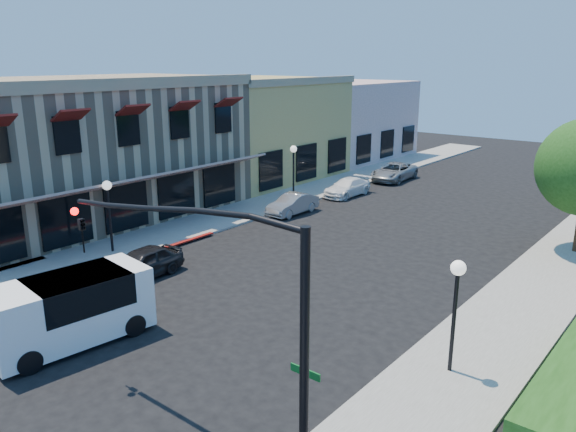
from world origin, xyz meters
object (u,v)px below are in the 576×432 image
Objects in this scene: signal_mast_arm at (227,292)px; parked_car_d at (394,172)px; white_van at (67,307)px; parked_car_a at (142,264)px; lamppost_left_near at (108,198)px; lamppost_right_near at (457,288)px; parked_car_c at (347,187)px; street_name_sign at (305,400)px; lamppost_left_far at (294,158)px; parked_car_b at (292,204)px.

signal_mast_arm reaches higher than parked_car_d.
white_van is (-7.84, 0.45, -2.79)m from signal_mast_arm.
signal_mast_arm is at bearing -31.49° from parked_car_a.
lamppost_left_near is at bearing 159.86° from parked_car_a.
signal_mast_arm is 7.15m from lamppost_right_near.
parked_car_c is 0.85× the size of parked_car_d.
parked_car_c is at bearing 100.37° from white_van.
street_name_sign is 0.65× the size of parked_car_a.
lamppost_left_near reaches higher than parked_car_d.
lamppost_left_far is 0.93× the size of parked_car_a.
lamppost_left_far is at bearing -106.63° from parked_car_d.
parked_car_c is at bearing 90.07° from parked_car_a.
lamppost_left_near reaches higher than parked_car_c.
signal_mast_arm is 21.54m from parked_car_b.
parked_car_a is 12.13m from parked_car_b.
street_name_sign is 21.71m from parked_car_b.
street_name_sign is at bearing 23.20° from signal_mast_arm.
parked_car_c is at bearing 130.85° from lamppost_right_near.
white_van is 17.58m from parked_car_b.
street_name_sign is 0.68× the size of parked_car_b.
street_name_sign reaches higher than parked_car_c.
lamppost_right_near is 18.48m from parked_car_b.
signal_mast_arm is 32.54m from parked_car_d.
parked_car_b is at bearing 124.56° from signal_mast_arm.
lamppost_right_near is at bearing 0.12° from parked_car_a.
parked_car_a is 18.10m from parked_car_c.
lamppost_left_far reaches higher than parked_car_b.
signal_mast_arm is at bearing -3.29° from white_van.
parked_car_d is at bearing 90.56° from parked_car_b.
lamppost_left_far is (-16.00, 19.80, 1.04)m from street_name_sign.
white_van is at bearing -178.47° from street_name_sign.
street_name_sign is 13.23m from parked_car_a.
lamppost_right_near is 0.75× the size of parked_car_d.
parked_car_a is (-10.66, 5.46, -3.43)m from signal_mast_arm.
white_van is 5.78m from parked_car_a.
parked_car_c is (-13.70, 22.80, -1.11)m from street_name_sign.
lamppost_right_near is 0.68× the size of white_van.
parked_car_b is (-12.06, 17.50, -3.48)m from signal_mast_arm.
white_van is 1.37× the size of parked_car_a.
white_van reaches higher than parked_car_b.
parked_car_d is (2.30, 23.53, -2.08)m from lamppost_left_near.
lamppost_left_near reaches higher than street_name_sign.
parked_car_a is 1.05× the size of parked_car_b.
lamppost_right_near is at bearing -61.07° from parked_car_d.
lamppost_left_near is at bearing -98.64° from parked_car_d.
signal_mast_arm reaches higher than parked_car_c.
lamppost_left_far is 22.02m from lamppost_right_near.
parked_car_a is at bearing -82.81° from parked_car_b.
lamppost_left_near is at bearing -90.00° from lamppost_left_far.
lamppost_left_near is 1.00× the size of lamppost_left_far.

